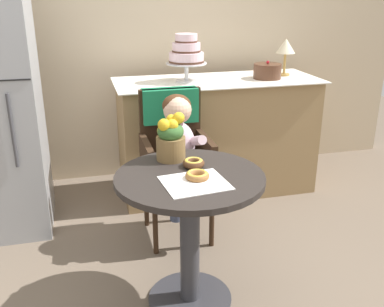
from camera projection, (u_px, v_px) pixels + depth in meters
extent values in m
plane|color=#6B5B4C|center=(190.00, 299.00, 2.35)|extent=(8.00, 8.00, 0.00)
cube|color=#C1AD8E|center=(133.00, 15.00, 3.55)|extent=(4.80, 0.10, 2.70)
cylinder|color=#282321|center=(190.00, 178.00, 2.10)|extent=(0.72, 0.72, 0.03)
cylinder|color=#333338|center=(190.00, 243.00, 2.23)|extent=(0.10, 0.10, 0.69)
cylinder|color=#333338|center=(190.00, 298.00, 2.35)|extent=(0.44, 0.44, 0.02)
cube|color=#332114|center=(177.00, 170.00, 2.80)|extent=(0.42, 0.42, 0.04)
cube|color=#332114|center=(170.00, 123.00, 2.89)|extent=(0.40, 0.04, 0.46)
cube|color=#332114|center=(147.00, 156.00, 2.72)|extent=(0.04, 0.38, 0.18)
cube|color=#332114|center=(206.00, 151.00, 2.81)|extent=(0.04, 0.38, 0.18)
cube|color=#197247|center=(170.00, 105.00, 2.84)|extent=(0.36, 0.11, 0.22)
cylinder|color=#332114|center=(155.00, 221.00, 2.68)|extent=(0.03, 0.03, 0.45)
cylinder|color=#332114|center=(212.00, 214.00, 2.77)|extent=(0.03, 0.03, 0.45)
cylinder|color=#332114|center=(146.00, 196.00, 3.01)|extent=(0.03, 0.03, 0.45)
cylinder|color=#332114|center=(197.00, 190.00, 3.09)|extent=(0.03, 0.03, 0.45)
ellipsoid|color=silver|center=(177.00, 145.00, 2.72)|extent=(0.22, 0.16, 0.30)
sphere|color=#E0B293|center=(177.00, 110.00, 2.63)|extent=(0.17, 0.17, 0.17)
ellipsoid|color=#4C2D19|center=(177.00, 106.00, 2.64)|extent=(0.17, 0.17, 0.14)
cylinder|color=silver|center=(165.00, 143.00, 2.60)|extent=(0.08, 0.23, 0.13)
sphere|color=#E0B293|center=(169.00, 159.00, 2.56)|extent=(0.06, 0.06, 0.06)
cylinder|color=silver|center=(196.00, 141.00, 2.65)|extent=(0.08, 0.23, 0.13)
sphere|color=#E0B293|center=(198.00, 156.00, 2.60)|extent=(0.06, 0.06, 0.06)
cylinder|color=#3F4760|center=(172.00, 167.00, 2.68)|extent=(0.09, 0.22, 0.09)
cylinder|color=#3F4760|center=(176.00, 200.00, 2.64)|extent=(0.08, 0.08, 0.26)
cylinder|color=#3F4760|center=(189.00, 166.00, 2.70)|extent=(0.09, 0.22, 0.09)
cylinder|color=#3F4760|center=(194.00, 198.00, 2.66)|extent=(0.08, 0.08, 0.26)
cube|color=white|center=(196.00, 183.00, 2.01)|extent=(0.31, 0.28, 0.00)
torus|color=#936033|center=(197.00, 176.00, 2.05)|extent=(0.11, 0.11, 0.03)
torus|color=gold|center=(197.00, 174.00, 2.05)|extent=(0.10, 0.10, 0.02)
torus|color=#4C2D19|center=(194.00, 163.00, 2.19)|extent=(0.11, 0.11, 0.04)
torus|color=gold|center=(194.00, 161.00, 2.19)|extent=(0.09, 0.09, 0.02)
cylinder|color=brown|center=(171.00, 148.00, 2.27)|extent=(0.15, 0.15, 0.12)
ellipsoid|color=#38662D|center=(171.00, 132.00, 2.24)|extent=(0.14, 0.13, 0.10)
sphere|color=gold|center=(178.00, 118.00, 2.22)|extent=(0.06, 0.06, 0.06)
sphere|color=gold|center=(171.00, 120.00, 2.25)|extent=(0.05, 0.05, 0.05)
sphere|color=gold|center=(163.00, 131.00, 2.25)|extent=(0.06, 0.06, 0.06)
sphere|color=gold|center=(164.00, 125.00, 2.19)|extent=(0.06, 0.06, 0.06)
sphere|color=gold|center=(172.00, 125.00, 2.21)|extent=(0.06, 0.06, 0.06)
cube|color=#93754C|center=(217.00, 136.00, 3.50)|extent=(1.50, 0.56, 0.90)
cube|color=white|center=(218.00, 80.00, 3.34)|extent=(1.56, 0.62, 0.01)
cylinder|color=silver|center=(186.00, 81.00, 3.28)|extent=(0.16, 0.16, 0.01)
cylinder|color=silver|center=(186.00, 72.00, 3.26)|extent=(0.03, 0.03, 0.12)
cylinder|color=silver|center=(186.00, 63.00, 3.24)|extent=(0.30, 0.30, 0.01)
cylinder|color=silver|center=(186.00, 58.00, 3.22)|extent=(0.26, 0.25, 0.08)
cylinder|color=#4C2D1E|center=(186.00, 61.00, 3.23)|extent=(0.26, 0.26, 0.01)
cylinder|color=silver|center=(186.00, 47.00, 3.20)|extent=(0.20, 0.20, 0.07)
cylinder|color=#4C2D1E|center=(186.00, 51.00, 3.21)|extent=(0.21, 0.21, 0.01)
cylinder|color=silver|center=(186.00, 38.00, 3.17)|extent=(0.16, 0.16, 0.06)
cylinder|color=#4C2D1E|center=(186.00, 41.00, 3.18)|extent=(0.16, 0.16, 0.01)
cylinder|color=#4C2D1E|center=(267.00, 71.00, 3.37)|extent=(0.21, 0.21, 0.11)
sphere|color=red|center=(268.00, 62.00, 3.35)|extent=(0.02, 0.02, 0.02)
cylinder|color=#B28C47|center=(284.00, 74.00, 3.51)|extent=(0.09, 0.09, 0.01)
cylinder|color=#B28C47|center=(285.00, 63.00, 3.48)|extent=(0.02, 0.02, 0.16)
cone|color=beige|center=(286.00, 46.00, 3.43)|extent=(0.15, 0.15, 0.11)
cylinder|color=#3F3F44|center=(12.00, 131.00, 2.59)|extent=(0.02, 0.02, 0.45)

